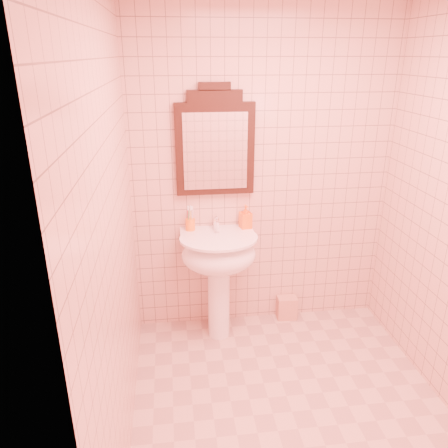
{
  "coord_description": "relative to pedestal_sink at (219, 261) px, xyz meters",
  "views": [
    {
      "loc": [
        -0.7,
        -2.08,
        2.13
      ],
      "look_at": [
        -0.37,
        0.55,
        1.09
      ],
      "focal_mm": 35.0,
      "sensor_mm": 36.0,
      "label": 1
    }
  ],
  "objects": [
    {
      "name": "floor",
      "position": [
        0.37,
        -0.87,
        -0.66
      ],
      "size": [
        2.2,
        2.2,
        0.0
      ],
      "primitive_type": "plane",
      "color": "#C9A691",
      "rests_on": "ground"
    },
    {
      "name": "back_wall",
      "position": [
        0.37,
        0.23,
        0.59
      ],
      "size": [
        2.0,
        0.02,
        2.5
      ],
      "primitive_type": "cube",
      "color": "#D5A994",
      "rests_on": "floor"
    },
    {
      "name": "pedestal_sink",
      "position": [
        0.0,
        0.0,
        0.0
      ],
      "size": [
        0.58,
        0.58,
        0.86
      ],
      "color": "white",
      "rests_on": "floor"
    },
    {
      "name": "faucet",
      "position": [
        0.0,
        0.14,
        0.26
      ],
      "size": [
        0.04,
        0.16,
        0.11
      ],
      "color": "white",
      "rests_on": "pedestal_sink"
    },
    {
      "name": "mirror",
      "position": [
        0.0,
        0.2,
        0.84
      ],
      "size": [
        0.58,
        0.06,
        0.81
      ],
      "color": "black",
      "rests_on": "back_wall"
    },
    {
      "name": "toothbrush_cup",
      "position": [
        -0.2,
        0.15,
        0.25
      ],
      "size": [
        0.07,
        0.07,
        0.17
      ],
      "rotation": [
        0.0,
        0.0,
        -0.16
      ],
      "color": "orange",
      "rests_on": "pedestal_sink"
    },
    {
      "name": "soap_dispenser",
      "position": [
        0.23,
        0.15,
        0.29
      ],
      "size": [
        0.1,
        0.1,
        0.18
      ],
      "primitive_type": "imported",
      "rotation": [
        0.0,
        0.0,
        0.21
      ],
      "color": "orange",
      "rests_on": "pedestal_sink"
    },
    {
      "name": "towel",
      "position": [
        0.6,
        0.17,
        -0.56
      ],
      "size": [
        0.17,
        0.11,
        0.2
      ],
      "primitive_type": "cube",
      "rotation": [
        0.0,
        0.0,
        -0.04
      ],
      "color": "tan",
      "rests_on": "floor"
    }
  ]
}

